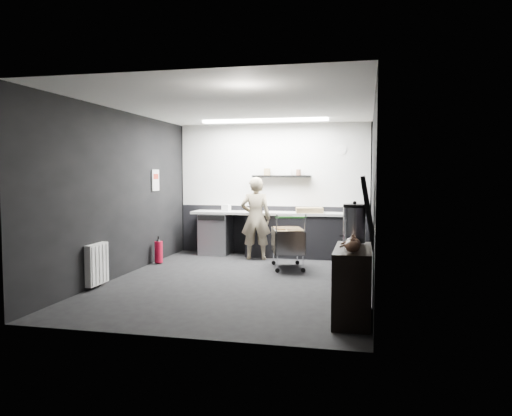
# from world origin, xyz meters

# --- Properties ---
(floor) EXTENTS (5.50, 5.50, 0.00)m
(floor) POSITION_xyz_m (0.00, 0.00, 0.00)
(floor) COLOR black
(floor) RESTS_ON ground
(ceiling) EXTENTS (5.50, 5.50, 0.00)m
(ceiling) POSITION_xyz_m (0.00, 0.00, 2.70)
(ceiling) COLOR white
(ceiling) RESTS_ON wall_back
(wall_back) EXTENTS (5.50, 0.00, 5.50)m
(wall_back) POSITION_xyz_m (0.00, 2.75, 1.35)
(wall_back) COLOR black
(wall_back) RESTS_ON floor
(wall_front) EXTENTS (5.50, 0.00, 5.50)m
(wall_front) POSITION_xyz_m (0.00, -2.75, 1.35)
(wall_front) COLOR black
(wall_front) RESTS_ON floor
(wall_left) EXTENTS (0.00, 5.50, 5.50)m
(wall_left) POSITION_xyz_m (-2.00, 0.00, 1.35)
(wall_left) COLOR black
(wall_left) RESTS_ON floor
(wall_right) EXTENTS (0.00, 5.50, 5.50)m
(wall_right) POSITION_xyz_m (2.00, 0.00, 1.35)
(wall_right) COLOR black
(wall_right) RESTS_ON floor
(kitchen_wall_panel) EXTENTS (3.95, 0.02, 1.70)m
(kitchen_wall_panel) POSITION_xyz_m (0.00, 2.73, 1.85)
(kitchen_wall_panel) COLOR silver
(kitchen_wall_panel) RESTS_ON wall_back
(dado_panel) EXTENTS (3.95, 0.02, 1.00)m
(dado_panel) POSITION_xyz_m (0.00, 2.73, 0.50)
(dado_panel) COLOR black
(dado_panel) RESTS_ON wall_back
(floating_shelf) EXTENTS (1.20, 0.22, 0.04)m
(floating_shelf) POSITION_xyz_m (0.20, 2.62, 1.62)
(floating_shelf) COLOR black
(floating_shelf) RESTS_ON wall_back
(wall_clock) EXTENTS (0.20, 0.03, 0.20)m
(wall_clock) POSITION_xyz_m (1.40, 2.72, 2.15)
(wall_clock) COLOR white
(wall_clock) RESTS_ON wall_back
(poster) EXTENTS (0.02, 0.30, 0.40)m
(poster) POSITION_xyz_m (-1.98, 1.30, 1.55)
(poster) COLOR silver
(poster) RESTS_ON wall_left
(poster_red_band) EXTENTS (0.02, 0.22, 0.10)m
(poster_red_band) POSITION_xyz_m (-1.98, 1.30, 1.62)
(poster_red_band) COLOR #B62816
(poster_red_band) RESTS_ON poster
(radiator) EXTENTS (0.10, 0.50, 0.60)m
(radiator) POSITION_xyz_m (-1.94, -0.90, 0.35)
(radiator) COLOR white
(radiator) RESTS_ON wall_left
(ceiling_strip) EXTENTS (2.40, 0.20, 0.04)m
(ceiling_strip) POSITION_xyz_m (0.00, 1.85, 2.67)
(ceiling_strip) COLOR white
(ceiling_strip) RESTS_ON ceiling
(prep_counter) EXTENTS (3.20, 0.61, 0.90)m
(prep_counter) POSITION_xyz_m (0.14, 2.42, 0.46)
(prep_counter) COLOR black
(prep_counter) RESTS_ON floor
(person) EXTENTS (0.63, 0.46, 1.61)m
(person) POSITION_xyz_m (-0.19, 1.97, 0.80)
(person) COLOR beige
(person) RESTS_ON floor
(shopping_cart) EXTENTS (0.74, 1.01, 0.96)m
(shopping_cart) POSITION_xyz_m (0.56, 1.19, 0.46)
(shopping_cart) COLOR silver
(shopping_cart) RESTS_ON floor
(sideboard) EXTENTS (0.47, 1.10, 1.65)m
(sideboard) POSITION_xyz_m (1.78, -1.65, 0.53)
(sideboard) COLOR black
(sideboard) RESTS_ON floor
(fire_extinguisher) EXTENTS (0.15, 0.15, 0.49)m
(fire_extinguisher) POSITION_xyz_m (-1.85, 1.11, 0.24)
(fire_extinguisher) COLOR red
(fire_extinguisher) RESTS_ON floor
(cardboard_box) EXTENTS (0.59, 0.48, 0.10)m
(cardboard_box) POSITION_xyz_m (0.81, 2.37, 0.95)
(cardboard_box) COLOR #957C4F
(cardboard_box) RESTS_ON prep_counter
(pink_tub) EXTENTS (0.22, 0.22, 0.22)m
(pink_tub) POSITION_xyz_m (-0.27, 2.42, 1.01)
(pink_tub) COLOR silver
(pink_tub) RESTS_ON prep_counter
(white_container) EXTENTS (0.18, 0.16, 0.14)m
(white_container) POSITION_xyz_m (-0.90, 2.37, 0.97)
(white_container) COLOR white
(white_container) RESTS_ON prep_counter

